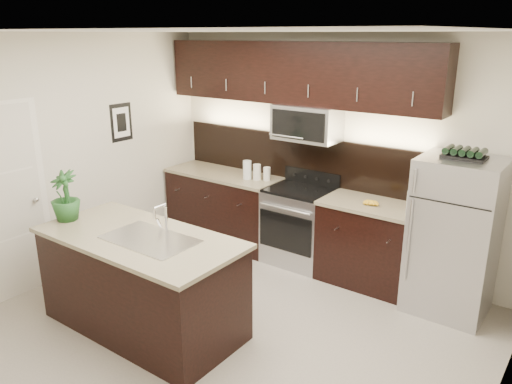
# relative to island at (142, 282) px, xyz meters

# --- Properties ---
(ground) EXTENTS (4.50, 4.50, 0.00)m
(ground) POSITION_rel_island_xyz_m (0.68, 0.41, -0.47)
(ground) COLOR gray
(ground) RESTS_ON ground
(room_walls) EXTENTS (4.52, 4.02, 2.71)m
(room_walls) POSITION_rel_island_xyz_m (0.57, 0.37, 1.22)
(room_walls) COLOR beige
(room_walls) RESTS_ON ground
(counter_run) EXTENTS (3.51, 0.65, 0.94)m
(counter_run) POSITION_rel_island_xyz_m (0.22, 2.10, -0.00)
(counter_run) COLOR black
(counter_run) RESTS_ON ground
(upper_fixtures) EXTENTS (3.49, 0.40, 1.66)m
(upper_fixtures) POSITION_rel_island_xyz_m (0.25, 2.25, 1.67)
(upper_fixtures) COLOR black
(upper_fixtures) RESTS_ON counter_run
(island) EXTENTS (1.96, 0.96, 0.94)m
(island) POSITION_rel_island_xyz_m (0.00, 0.00, 0.00)
(island) COLOR black
(island) RESTS_ON ground
(sink_faucet) EXTENTS (0.84, 0.50, 0.28)m
(sink_faucet) POSITION_rel_island_xyz_m (0.15, 0.01, 0.48)
(sink_faucet) COLOR silver
(sink_faucet) RESTS_ON island
(refrigerator) EXTENTS (0.76, 0.69, 1.57)m
(refrigerator) POSITION_rel_island_xyz_m (2.22, 2.04, 0.32)
(refrigerator) COLOR #B2B2B7
(refrigerator) RESTS_ON ground
(wine_rack) EXTENTS (0.39, 0.24, 0.09)m
(wine_rack) POSITION_rel_island_xyz_m (2.22, 2.04, 1.15)
(wine_rack) COLOR black
(wine_rack) RESTS_ON refrigerator
(plant) EXTENTS (0.32, 0.32, 0.49)m
(plant) POSITION_rel_island_xyz_m (-0.87, -0.14, 0.71)
(plant) COLOR #1E4C1E
(plant) RESTS_ON island
(canisters) EXTENTS (0.33, 0.19, 0.23)m
(canisters) POSITION_rel_island_xyz_m (-0.23, 2.09, 0.57)
(canisters) COLOR silver
(canisters) RESTS_ON counter_run
(french_press) EXTENTS (0.12, 0.12, 0.33)m
(french_press) POSITION_rel_island_xyz_m (1.78, 2.05, 0.59)
(french_press) COLOR silver
(french_press) RESTS_ON counter_run
(bananas) EXTENTS (0.20, 0.17, 0.05)m
(bananas) POSITION_rel_island_xyz_m (1.31, 2.02, 0.49)
(bananas) COLOR gold
(bananas) RESTS_ON counter_run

